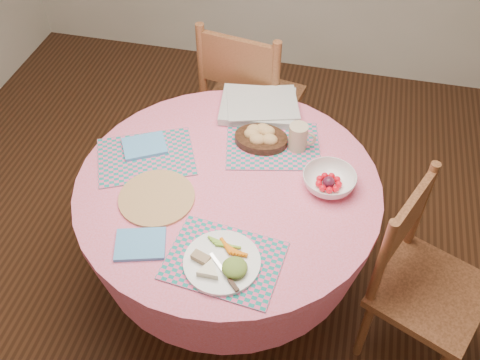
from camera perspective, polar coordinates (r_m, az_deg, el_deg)
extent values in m
plane|color=#331C0F|center=(2.75, -1.03, -11.12)|extent=(4.00, 4.00, 0.00)
cylinder|color=pink|center=(2.17, -1.29, -0.69)|extent=(1.24, 1.24, 0.04)
cone|color=pink|center=(2.30, -1.22, -3.59)|extent=(1.24, 1.24, 0.30)
cylinder|color=black|center=(2.57, -1.10, -8.48)|extent=(0.14, 0.14, 0.44)
cylinder|color=black|center=(2.72, -1.04, -10.78)|extent=(0.56, 0.56, 0.06)
cube|color=brown|center=(2.34, 19.67, -11.26)|extent=(0.55, 0.56, 0.04)
cylinder|color=brown|center=(2.62, 23.27, -12.75)|extent=(0.05, 0.05, 0.44)
cylinder|color=brown|center=(2.44, 13.15, -15.15)|extent=(0.05, 0.05, 0.44)
cylinder|color=brown|center=(2.63, 16.70, -9.51)|extent=(0.05, 0.05, 0.44)
cylinder|color=brown|center=(2.06, 14.81, -8.67)|extent=(0.05, 0.05, 0.49)
cylinder|color=brown|center=(2.28, 18.68, -2.70)|extent=(0.05, 0.05, 0.49)
cube|color=brown|center=(2.09, 17.42, -3.88)|extent=(0.17, 0.33, 0.23)
cube|color=brown|center=(2.98, 1.36, 8.39)|extent=(0.55, 0.53, 0.04)
cylinder|color=brown|center=(3.22, 5.74, 5.95)|extent=(0.05, 0.05, 0.48)
cylinder|color=brown|center=(3.32, -0.62, 7.69)|extent=(0.05, 0.05, 0.48)
cylinder|color=brown|center=(2.96, 3.40, 1.76)|extent=(0.05, 0.05, 0.48)
cylinder|color=brown|center=(3.07, -3.37, 3.76)|extent=(0.05, 0.05, 0.48)
cylinder|color=brown|center=(2.61, 3.72, 9.47)|extent=(0.05, 0.05, 0.54)
cylinder|color=brown|center=(2.74, -4.04, 11.39)|extent=(0.05, 0.05, 0.54)
cube|color=brown|center=(2.61, -0.25, 12.39)|extent=(0.39, 0.10, 0.26)
cube|color=#17837A|center=(1.91, -1.70, -8.58)|extent=(0.43, 0.34, 0.01)
cube|color=#17837A|center=(2.29, -9.99, 2.47)|extent=(0.49, 0.44, 0.01)
cube|color=#17837A|center=(2.31, 3.53, 3.67)|extent=(0.45, 0.38, 0.01)
cylinder|color=#AA7349|center=(2.12, -8.88, -1.89)|extent=(0.30, 0.30, 0.01)
cube|color=#559CDA|center=(1.98, -10.58, -6.75)|extent=(0.21, 0.18, 0.01)
cube|color=#559CDA|center=(2.33, -10.15, 3.61)|extent=(0.23, 0.21, 0.01)
cylinder|color=white|center=(1.90, -1.94, -8.72)|extent=(0.27, 0.27, 0.01)
ellipsoid|color=#386021|center=(1.86, -0.23, -8.88)|extent=(0.11, 0.11, 0.04)
cylinder|color=#FFF4CC|center=(1.85, -2.77, -9.93)|extent=(0.09, 0.09, 0.02)
cube|color=#917653|center=(1.87, -4.17, -8.88)|extent=(0.07, 0.05, 0.02)
cube|color=silver|center=(1.87, -1.58, -9.38)|extent=(0.12, 0.11, 0.00)
cylinder|color=black|center=(2.31, 2.26, 4.36)|extent=(0.23, 0.23, 0.03)
ellipsoid|color=tan|center=(2.29, 1.31, 5.17)|extent=(0.07, 0.06, 0.05)
ellipsoid|color=tan|center=(2.31, 2.93, 5.42)|extent=(0.07, 0.06, 0.05)
ellipsoid|color=tan|center=(2.27, 3.18, 4.54)|extent=(0.07, 0.06, 0.05)
ellipsoid|color=tan|center=(2.26, 1.89, 4.57)|extent=(0.07, 0.06, 0.05)
ellipsoid|color=tan|center=(2.32, 2.49, 5.66)|extent=(0.07, 0.06, 0.05)
ellipsoid|color=tan|center=(2.31, 1.56, 5.55)|extent=(0.07, 0.06, 0.05)
cylinder|color=tan|center=(2.27, 6.20, 4.58)|extent=(0.08, 0.08, 0.12)
torus|color=tan|center=(2.27, 7.28, 4.41)|extent=(0.07, 0.01, 0.07)
imported|color=white|center=(2.15, 9.47, -0.10)|extent=(0.24, 0.24, 0.07)
sphere|color=red|center=(2.15, 10.49, -0.46)|extent=(0.03, 0.03, 0.03)
sphere|color=red|center=(2.17, 10.31, 0.06)|extent=(0.03, 0.03, 0.03)
sphere|color=red|center=(2.18, 9.74, 0.41)|extent=(0.03, 0.03, 0.03)
sphere|color=red|center=(2.18, 9.02, 0.44)|extent=(0.03, 0.03, 0.03)
sphere|color=red|center=(2.16, 8.50, 0.13)|extent=(0.03, 0.03, 0.03)
sphere|color=red|center=(2.14, 8.41, -0.38)|extent=(0.03, 0.03, 0.03)
sphere|color=red|center=(2.13, 8.80, -0.86)|extent=(0.03, 0.03, 0.03)
sphere|color=red|center=(2.13, 9.50, -1.07)|extent=(0.03, 0.03, 0.03)
sphere|color=red|center=(2.14, 10.17, -0.91)|extent=(0.03, 0.03, 0.03)
sphere|color=#461427|center=(2.15, 9.45, -0.23)|extent=(0.05, 0.05, 0.05)
cube|color=silver|center=(2.48, 1.93, 7.89)|extent=(0.37, 0.31, 0.03)
cube|color=silver|center=(2.47, 2.40, 8.22)|extent=(0.38, 0.33, 0.01)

